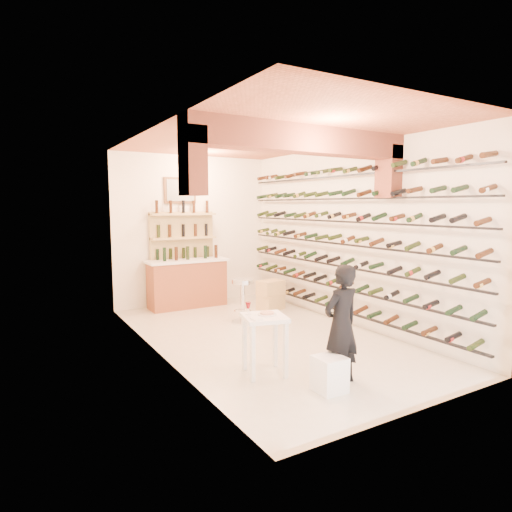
{
  "coord_description": "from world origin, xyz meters",
  "views": [
    {
      "loc": [
        -3.62,
        -5.86,
        2.14
      ],
      "look_at": [
        0.0,
        0.3,
        1.3
      ],
      "focal_mm": 30.44,
      "sensor_mm": 36.0,
      "label": 1
    }
  ],
  "objects_px": {
    "white_stool": "(330,374)",
    "person": "(341,324)",
    "back_counter": "(187,282)",
    "chrome_barstool": "(243,298)",
    "wine_rack": "(339,239)",
    "crate_lower": "(271,302)",
    "tasting_table": "(264,326)"
  },
  "relations": [
    {
      "from": "tasting_table",
      "to": "back_counter",
      "type": "bearing_deg",
      "value": 97.34
    },
    {
      "from": "wine_rack",
      "to": "white_stool",
      "type": "xyz_separation_m",
      "value": [
        -1.99,
        -2.15,
        -1.34
      ]
    },
    {
      "from": "back_counter",
      "to": "crate_lower",
      "type": "xyz_separation_m",
      "value": [
        1.38,
        -1.11,
        -0.38
      ]
    },
    {
      "from": "white_stool",
      "to": "person",
      "type": "bearing_deg",
      "value": 24.55
    },
    {
      "from": "chrome_barstool",
      "to": "crate_lower",
      "type": "height_order",
      "value": "chrome_barstool"
    },
    {
      "from": "back_counter",
      "to": "wine_rack",
      "type": "bearing_deg",
      "value": -55.34
    },
    {
      "from": "tasting_table",
      "to": "crate_lower",
      "type": "xyz_separation_m",
      "value": [
        1.91,
        2.86,
        -0.47
      ]
    },
    {
      "from": "back_counter",
      "to": "tasting_table",
      "type": "relative_size",
      "value": 1.85
    },
    {
      "from": "wine_rack",
      "to": "chrome_barstool",
      "type": "xyz_separation_m",
      "value": [
        -1.44,
        0.93,
        -1.08
      ]
    },
    {
      "from": "person",
      "to": "wine_rack",
      "type": "bearing_deg",
      "value": -136.67
    },
    {
      "from": "tasting_table",
      "to": "white_stool",
      "type": "bearing_deg",
      "value": -50.59
    },
    {
      "from": "tasting_table",
      "to": "white_stool",
      "type": "height_order",
      "value": "tasting_table"
    },
    {
      "from": "person",
      "to": "tasting_table",
      "type": "bearing_deg",
      "value": -53.76
    },
    {
      "from": "tasting_table",
      "to": "white_stool",
      "type": "distance_m",
      "value": 1.0
    },
    {
      "from": "chrome_barstool",
      "to": "crate_lower",
      "type": "distance_m",
      "value": 1.2
    },
    {
      "from": "back_counter",
      "to": "person",
      "type": "distance_m",
      "value": 4.68
    },
    {
      "from": "tasting_table",
      "to": "crate_lower",
      "type": "bearing_deg",
      "value": 71.21
    },
    {
      "from": "back_counter",
      "to": "chrome_barstool",
      "type": "bearing_deg",
      "value": -77.23
    },
    {
      "from": "white_stool",
      "to": "back_counter",
      "type": "bearing_deg",
      "value": 88.12
    },
    {
      "from": "wine_rack",
      "to": "tasting_table",
      "type": "height_order",
      "value": "wine_rack"
    },
    {
      "from": "person",
      "to": "crate_lower",
      "type": "bearing_deg",
      "value": -115.93
    },
    {
      "from": "wine_rack",
      "to": "back_counter",
      "type": "relative_size",
      "value": 3.35
    },
    {
      "from": "white_stool",
      "to": "chrome_barstool",
      "type": "height_order",
      "value": "chrome_barstool"
    },
    {
      "from": "wine_rack",
      "to": "back_counter",
      "type": "height_order",
      "value": "wine_rack"
    },
    {
      "from": "back_counter",
      "to": "person",
      "type": "xyz_separation_m",
      "value": [
        0.11,
        -4.67,
        0.19
      ]
    },
    {
      "from": "white_stool",
      "to": "chrome_barstool",
      "type": "xyz_separation_m",
      "value": [
        0.55,
        3.08,
        0.26
      ]
    },
    {
      "from": "tasting_table",
      "to": "chrome_barstool",
      "type": "distance_m",
      "value": 2.44
    },
    {
      "from": "wine_rack",
      "to": "tasting_table",
      "type": "bearing_deg",
      "value": -150.79
    },
    {
      "from": "wine_rack",
      "to": "white_stool",
      "type": "bearing_deg",
      "value": -132.77
    },
    {
      "from": "back_counter",
      "to": "white_stool",
      "type": "relative_size",
      "value": 4.15
    },
    {
      "from": "wine_rack",
      "to": "white_stool",
      "type": "height_order",
      "value": "wine_rack"
    },
    {
      "from": "tasting_table",
      "to": "person",
      "type": "distance_m",
      "value": 0.96
    }
  ]
}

